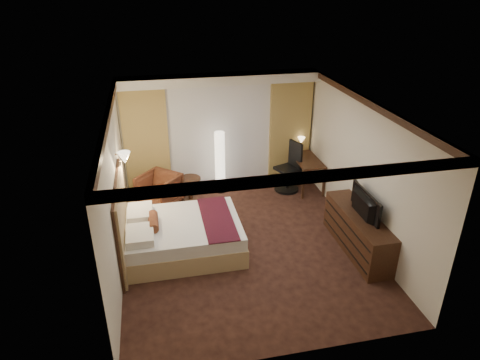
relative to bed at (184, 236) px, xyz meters
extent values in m
cube|color=black|center=(1.14, 0.00, -0.31)|extent=(4.50, 5.50, 0.01)
cube|color=white|center=(1.14, 0.00, 2.39)|extent=(4.50, 5.50, 0.01)
cube|color=beige|center=(1.14, 2.75, 1.04)|extent=(4.50, 0.02, 2.70)
cube|color=beige|center=(-1.11, 0.00, 1.04)|extent=(0.02, 5.50, 2.70)
cube|color=beige|center=(3.39, 0.00, 1.04)|extent=(0.02, 5.50, 2.70)
cube|color=white|center=(1.14, 2.50, 2.29)|extent=(4.50, 0.50, 0.20)
cube|color=silver|center=(1.14, 2.67, 0.94)|extent=(2.48, 0.04, 2.45)
cube|color=#AA8E4D|center=(-0.56, 2.61, 0.94)|extent=(1.00, 0.14, 2.45)
cube|color=#AA8E4D|center=(2.84, 2.61, 0.94)|extent=(1.00, 0.14, 2.45)
imported|color=#522418|center=(-0.37, 1.86, 0.10)|extent=(1.07, 1.07, 0.81)
imported|color=black|center=(3.11, -0.65, 0.75)|extent=(0.62, 1.05, 0.14)
camera|label=1|loc=(-0.38, -6.72, 4.37)|focal=32.00mm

